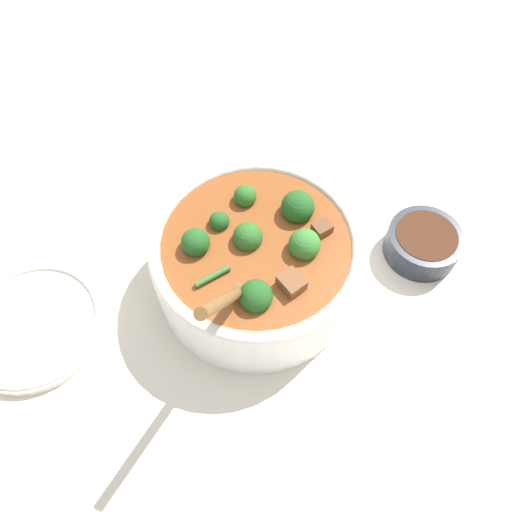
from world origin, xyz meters
The scene contains 4 objects.
ground_plane centered at (0.00, 0.00, 0.00)m, with size 4.00×4.00×0.00m, color silver.
stew_bowl centered at (0.00, 0.00, 0.06)m, with size 0.29×0.26×0.24m.
condiment_bowl centered at (0.00, 0.24, 0.02)m, with size 0.10×0.10×0.04m.
empty_plate centered at (0.01, -0.30, 0.01)m, with size 0.18×0.18×0.02m.
Camera 1 is at (0.33, -0.07, 0.60)m, focal length 35.00 mm.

